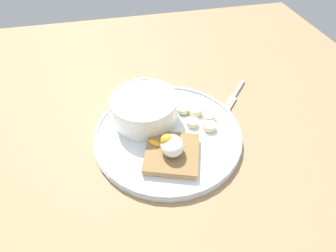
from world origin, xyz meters
TOP-DOWN VIEW (x-y plane):
  - ground_plane at (0.00, 0.00)cm, footprint 120.00×120.00cm
  - plate at (0.00, 0.00)cm, footprint 30.66×30.66cm
  - oatmeal_bowl at (5.11, 3.89)cm, footprint 14.02×14.02cm
  - toast_slice at (-6.16, 0.60)cm, footprint 12.76×12.76cm
  - poached_egg at (-6.01, 0.78)cm, footprint 6.40×6.39cm
  - banana_slice_front at (4.58, -7.35)cm, footprint 4.67×4.63cm
  - banana_slice_left at (1.12, -5.61)cm, footprint 3.70×3.68cm
  - banana_slice_back at (1.88, -9.56)cm, footprint 3.98×3.92cm
  - banana_slice_right at (-0.70, -8.74)cm, footprint 3.63×3.56cm
  - banana_slice_inner at (5.43, -4.70)cm, footprint 3.04×2.92cm
  - knife at (8.60, -18.31)cm, footprint 11.51×10.58cm

SIDE VIEW (x-z plane):
  - ground_plane at x=0.00cm, z-range 0.00..2.00cm
  - knife at x=8.60cm, z-range 2.00..2.80cm
  - plate at x=0.00cm, z-range 2.00..3.60cm
  - banana_slice_inner at x=5.43cm, z-range 2.88..4.32cm
  - banana_slice_left at x=1.12cm, z-range 2.96..4.31cm
  - banana_slice_right at x=-0.70cm, z-range 2.94..4.40cm
  - banana_slice_front at x=4.58cm, z-range 2.86..4.55cm
  - banana_slice_back at x=1.88cm, z-range 2.89..4.65cm
  - toast_slice at x=-6.16cm, z-range 3.09..4.63cm
  - oatmeal_bowl at x=5.11cm, z-range 2.95..8.89cm
  - poached_egg at x=-6.01cm, z-range 4.44..8.21cm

